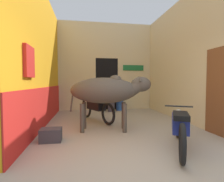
{
  "coord_description": "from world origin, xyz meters",
  "views": [
    {
      "loc": [
        -1.03,
        -2.6,
        1.27
      ],
      "look_at": [
        -0.21,
        2.47,
        1.01
      ],
      "focal_mm": 28.0,
      "sensor_mm": 36.0,
      "label": 1
    }
  ],
  "objects_px": {
    "shopkeeper_seated": "(111,97)",
    "cow": "(107,91)",
    "plastic_stool": "(119,105)",
    "motorcycle_near": "(180,126)",
    "crate": "(51,135)",
    "motorcycle_far": "(96,107)"
  },
  "relations": [
    {
      "from": "shopkeeper_seated",
      "to": "cow",
      "type": "bearing_deg",
      "value": -100.52
    },
    {
      "from": "plastic_stool",
      "to": "shopkeeper_seated",
      "type": "bearing_deg",
      "value": -152.04
    },
    {
      "from": "shopkeeper_seated",
      "to": "motorcycle_near",
      "type": "bearing_deg",
      "value": -81.76
    },
    {
      "from": "motorcycle_near",
      "to": "shopkeeper_seated",
      "type": "height_order",
      "value": "shopkeeper_seated"
    },
    {
      "from": "plastic_stool",
      "to": "crate",
      "type": "distance_m",
      "value": 4.49
    },
    {
      "from": "motorcycle_far",
      "to": "shopkeeper_seated",
      "type": "bearing_deg",
      "value": 66.63
    },
    {
      "from": "cow",
      "to": "motorcycle_far",
      "type": "xyz_separation_m",
      "value": [
        -0.22,
        1.2,
        -0.6
      ]
    },
    {
      "from": "cow",
      "to": "plastic_stool",
      "type": "height_order",
      "value": "cow"
    },
    {
      "from": "cow",
      "to": "motorcycle_near",
      "type": "distance_m",
      "value": 1.99
    },
    {
      "from": "motorcycle_near",
      "to": "crate",
      "type": "height_order",
      "value": "motorcycle_near"
    },
    {
      "from": "cow",
      "to": "shopkeeper_seated",
      "type": "bearing_deg",
      "value": 79.48
    },
    {
      "from": "plastic_stool",
      "to": "crate",
      "type": "bearing_deg",
      "value": -120.63
    },
    {
      "from": "cow",
      "to": "shopkeeper_seated",
      "type": "height_order",
      "value": "cow"
    },
    {
      "from": "motorcycle_far",
      "to": "shopkeeper_seated",
      "type": "distance_m",
      "value": 1.95
    },
    {
      "from": "motorcycle_near",
      "to": "motorcycle_far",
      "type": "bearing_deg",
      "value": 117.91
    },
    {
      "from": "motorcycle_near",
      "to": "shopkeeper_seated",
      "type": "relative_size",
      "value": 1.52
    },
    {
      "from": "plastic_stool",
      "to": "crate",
      "type": "height_order",
      "value": "plastic_stool"
    },
    {
      "from": "motorcycle_far",
      "to": "crate",
      "type": "relative_size",
      "value": 4.26
    },
    {
      "from": "cow",
      "to": "plastic_stool",
      "type": "xyz_separation_m",
      "value": [
        0.97,
        3.2,
        -0.82
      ]
    },
    {
      "from": "cow",
      "to": "plastic_stool",
      "type": "distance_m",
      "value": 3.44
    },
    {
      "from": "cow",
      "to": "crate",
      "type": "height_order",
      "value": "cow"
    },
    {
      "from": "cow",
      "to": "crate",
      "type": "relative_size",
      "value": 4.91
    }
  ]
}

